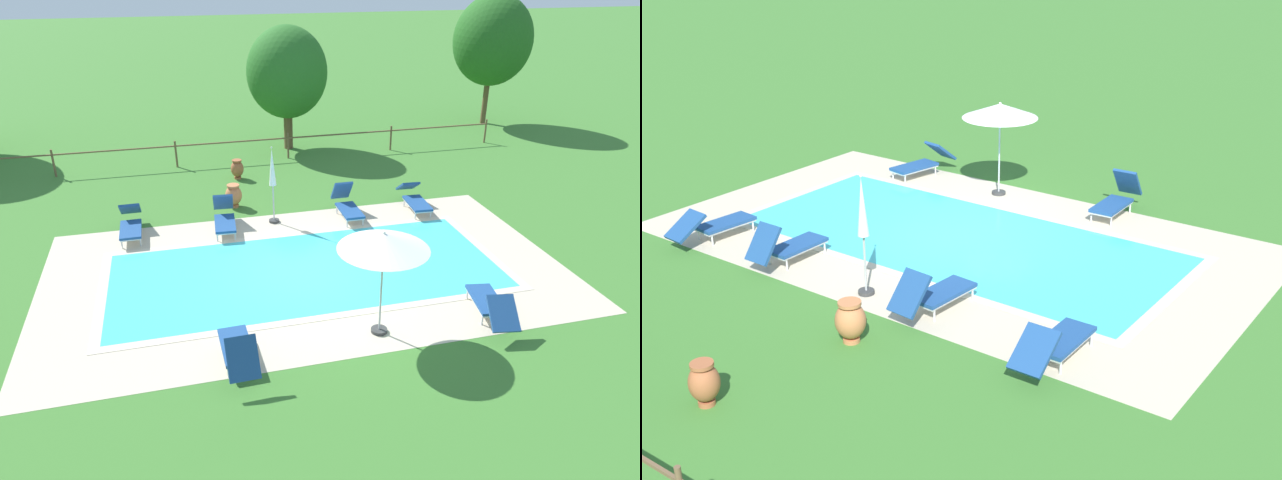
% 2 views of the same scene
% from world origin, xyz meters
% --- Properties ---
extents(ground_plane, '(160.00, 160.00, 0.00)m').
position_xyz_m(ground_plane, '(0.00, 0.00, 0.00)').
color(ground_plane, '#3D752D').
extents(pool_deck_paving, '(13.42, 7.73, 0.01)m').
position_xyz_m(pool_deck_paving, '(0.00, 0.00, 0.00)').
color(pool_deck_paving, beige).
rests_on(pool_deck_paving, ground).
extents(swimming_pool_water, '(9.99, 4.30, 0.01)m').
position_xyz_m(swimming_pool_water, '(0.00, 0.00, 0.01)').
color(swimming_pool_water, '#42CCD6').
rests_on(swimming_pool_water, ground).
extents(pool_coping_rim, '(10.47, 4.78, 0.01)m').
position_xyz_m(pool_coping_rim, '(0.00, 0.00, 0.01)').
color(pool_coping_rim, beige).
rests_on(pool_coping_rim, ground).
extents(sun_lounger_north_near_steps, '(0.60, 1.83, 1.01)m').
position_xyz_m(sun_lounger_north_near_steps, '(2.09, 3.15, 0.40)').
color(sun_lounger_north_near_steps, navy).
rests_on(sun_lounger_north_near_steps, ground).
extents(sun_lounger_north_mid, '(0.65, 1.84, 1.01)m').
position_xyz_m(sun_lounger_north_mid, '(-2.23, -3.52, 0.40)').
color(sun_lounger_north_mid, navy).
rests_on(sun_lounger_north_mid, ground).
extents(sun_lounger_north_far, '(0.73, 1.91, 0.97)m').
position_xyz_m(sun_lounger_north_far, '(-1.77, 3.15, 0.39)').
color(sun_lounger_north_far, navy).
rests_on(sun_lounger_north_far, ground).
extents(sun_lounger_north_end, '(0.95, 2.06, 0.86)m').
position_xyz_m(sun_lounger_north_end, '(3.51, -3.22, 0.37)').
color(sun_lounger_north_end, navy).
rests_on(sun_lounger_north_end, ground).
extents(sun_lounger_south_near_corner, '(0.63, 2.00, 0.84)m').
position_xyz_m(sun_lounger_south_near_corner, '(-4.49, 3.43, 0.37)').
color(sun_lounger_south_near_corner, navy).
rests_on(sun_lounger_south_near_corner, ground).
extents(sun_lounger_south_mid, '(0.74, 2.07, 0.78)m').
position_xyz_m(sun_lounger_south_mid, '(4.40, 3.20, 0.36)').
color(sun_lounger_south_mid, navy).
rests_on(sun_lounger_south_mid, ground).
extents(patio_umbrella_open_foreground, '(1.92, 1.92, 2.43)m').
position_xyz_m(patio_umbrella_open_foreground, '(0.90, -3.11, 2.19)').
color(patio_umbrella_open_foreground, '#383838').
rests_on(patio_umbrella_open_foreground, ground).
extents(patio_umbrella_closed_row_west, '(0.32, 0.32, 2.42)m').
position_xyz_m(patio_umbrella_closed_row_west, '(-0.24, 3.31, 1.54)').
color(patio_umbrella_closed_row_west, '#383838').
rests_on(patio_umbrella_closed_row_west, ground).
extents(terracotta_urn_near_fence, '(0.54, 0.54, 0.77)m').
position_xyz_m(terracotta_urn_near_fence, '(-1.28, 4.87, 0.41)').
color(terracotta_urn_near_fence, '#C67547').
rests_on(terracotta_urn_near_fence, ground).
extents(terracotta_urn_by_tree, '(0.47, 0.47, 0.73)m').
position_xyz_m(terracotta_urn_by_tree, '(-0.82, 7.57, 0.39)').
color(terracotta_urn_by_tree, '#A85B38').
rests_on(terracotta_urn_by_tree, ground).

